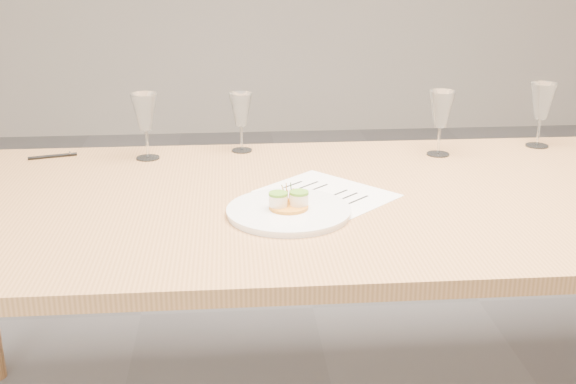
{
  "coord_description": "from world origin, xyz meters",
  "views": [
    {
      "loc": [
        -0.31,
        -1.72,
        1.37
      ],
      "look_at": [
        -0.17,
        -0.11,
        0.8
      ],
      "focal_mm": 45.0,
      "sensor_mm": 36.0,
      "label": 1
    }
  ],
  "objects": [
    {
      "name": "wine_glass_3",
      "position": [
        0.66,
        0.4,
        0.89
      ],
      "size": [
        0.08,
        0.08,
        0.2
      ],
      "color": "white",
      "rests_on": "dining_table"
    },
    {
      "name": "dinner_plate",
      "position": [
        -0.17,
        -0.13,
        0.76
      ],
      "size": [
        0.3,
        0.3,
        0.08
      ],
      "rotation": [
        0.0,
        0.0,
        -0.32
      ],
      "color": "white",
      "rests_on": "dining_table"
    },
    {
      "name": "wine_glass_1",
      "position": [
        -0.27,
        0.42,
        0.88
      ],
      "size": [
        0.07,
        0.07,
        0.18
      ],
      "color": "white",
      "rests_on": "dining_table"
    },
    {
      "name": "recipe_sheet",
      "position": [
        -0.06,
        0.01,
        0.75
      ],
      "size": [
        0.39,
        0.39,
        0.0
      ],
      "rotation": [
        0.0,
        0.0,
        0.75
      ],
      "color": "white",
      "rests_on": "dining_table"
    },
    {
      "name": "wine_glass_0",
      "position": [
        -0.55,
        0.37,
        0.89
      ],
      "size": [
        0.08,
        0.08,
        0.2
      ],
      "color": "white",
      "rests_on": "dining_table"
    },
    {
      "name": "ballpoint_pen",
      "position": [
        -0.83,
        0.4,
        0.76
      ],
      "size": [
        0.14,
        0.05,
        0.01
      ],
      "rotation": [
        0.0,
        0.0,
        0.27
      ],
      "color": "black",
      "rests_on": "dining_table"
    },
    {
      "name": "wine_glass_2",
      "position": [
        0.32,
        0.33,
        0.89
      ],
      "size": [
        0.08,
        0.08,
        0.19
      ],
      "color": "white",
      "rests_on": "dining_table"
    },
    {
      "name": "dining_table",
      "position": [
        0.0,
        0.0,
        0.68
      ],
      "size": [
        2.4,
        1.0,
        0.75
      ],
      "color": "tan",
      "rests_on": "ground"
    }
  ]
}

